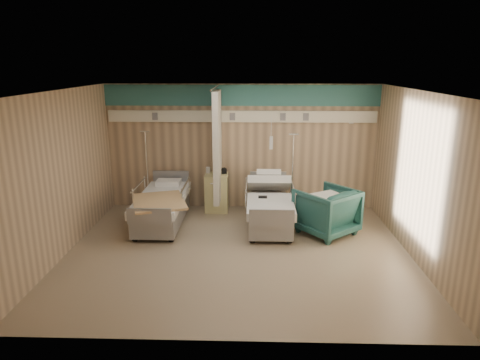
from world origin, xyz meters
The scene contains 13 objects.
ground centered at (0.00, 0.00, 0.00)m, with size 6.00×5.00×0.00m, color gray.
room_walls centered at (-0.03, 0.25, 1.86)m, with size 6.04×5.04×2.82m.
bed_right centered at (0.60, 1.30, 0.32)m, with size 1.00×2.16×0.63m, color white, non-canonical shape.
bed_left centered at (-1.60, 1.30, 0.32)m, with size 1.00×2.16×0.63m, color white, non-canonical shape.
bedside_cabinet centered at (-0.55, 2.20, 0.42)m, with size 0.50×0.48×0.85m, color beige.
visitor_armchair centered at (1.69, 0.93, 0.46)m, with size 0.98×1.01×0.92m, color #20504C.
waffle_blanket centered at (1.69, 0.87, 0.95)m, with size 0.58×0.52×0.07m, color silver.
iv_stand_right centered at (1.12, 2.11, 0.36)m, with size 0.32×0.32×1.78m.
iv_stand_left centered at (-2.08, 2.14, 0.37)m, with size 0.32×0.32×1.82m.
call_remote centered at (0.46, 1.19, 0.65)m, with size 0.17×0.08×0.04m, color black.
tan_blanket centered at (-1.55, 0.84, 0.65)m, with size 0.95×1.20×0.04m, color tan.
toiletry_bag centered at (-0.44, 2.27, 0.91)m, with size 0.21×0.13×0.12m, color black.
white_cup centered at (-0.74, 2.31, 0.92)m, with size 0.09×0.09×0.14m, color white.
Camera 1 is at (0.25, -6.94, 3.23)m, focal length 32.00 mm.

